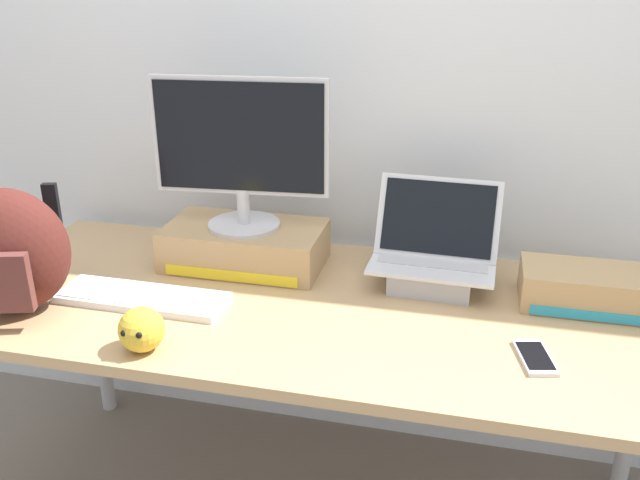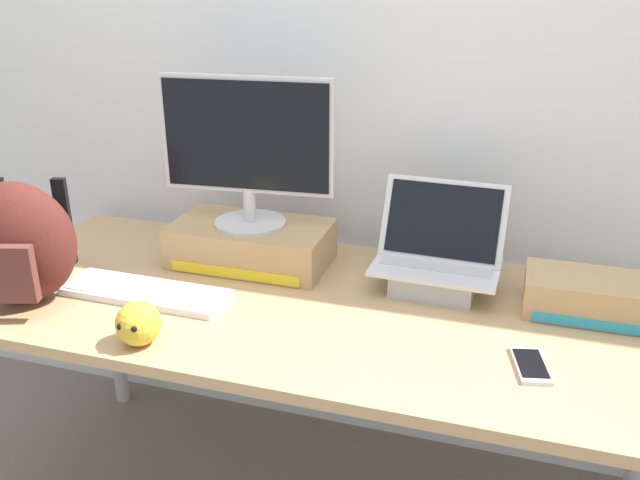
% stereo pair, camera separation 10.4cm
% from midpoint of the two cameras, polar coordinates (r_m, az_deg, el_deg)
% --- Properties ---
extents(back_wall, '(7.00, 0.10, 2.60)m').
position_cam_midpoint_polar(back_wall, '(2.08, 1.86, 15.07)').
color(back_wall, silver).
rests_on(back_wall, ground).
extents(desk, '(1.94, 0.81, 0.74)m').
position_cam_midpoint_polar(desk, '(1.81, -1.66, -7.17)').
color(desk, tan).
rests_on(desk, ground).
extents(toner_box_yellow, '(0.46, 0.26, 0.12)m').
position_cam_midpoint_polar(toner_box_yellow, '(1.99, -7.90, -0.49)').
color(toner_box_yellow, tan).
rests_on(toner_box_yellow, desk).
extents(desktop_monitor, '(0.50, 0.21, 0.43)m').
position_cam_midpoint_polar(desktop_monitor, '(1.90, -8.37, 7.55)').
color(desktop_monitor, silver).
rests_on(desktop_monitor, toner_box_yellow).
extents(open_laptop, '(0.35, 0.25, 0.28)m').
position_cam_midpoint_polar(open_laptop, '(1.87, 8.05, -2.04)').
color(open_laptop, '#ADADB2').
rests_on(open_laptop, desk).
extents(external_keyboard, '(0.46, 0.15, 0.02)m').
position_cam_midpoint_polar(external_keyboard, '(1.85, -16.51, -4.75)').
color(external_keyboard, white).
rests_on(external_keyboard, desk).
extents(messenger_backpack, '(0.35, 0.30, 0.33)m').
position_cam_midpoint_polar(messenger_backpack, '(1.87, -26.55, -0.91)').
color(messenger_backpack, '#4C1E19').
rests_on(messenger_backpack, desk).
extents(cell_phone, '(0.10, 0.16, 0.01)m').
position_cam_midpoint_polar(cell_phone, '(1.60, 16.08, -9.63)').
color(cell_phone, silver).
rests_on(cell_phone, desk).
extents(plush_toy, '(0.11, 0.11, 0.11)m').
position_cam_midpoint_polar(plush_toy, '(1.61, -16.80, -7.35)').
color(plush_toy, gold).
rests_on(plush_toy, desk).
extents(toner_box_cyan, '(0.32, 0.18, 0.10)m').
position_cam_midpoint_polar(toner_box_cyan, '(1.85, 20.11, -3.88)').
color(toner_box_cyan, tan).
rests_on(toner_box_cyan, desk).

